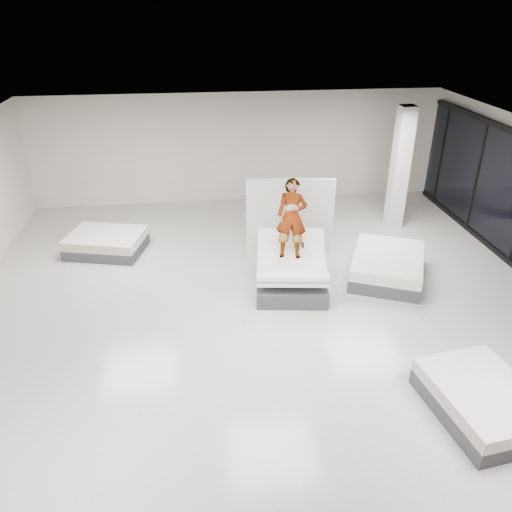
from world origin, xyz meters
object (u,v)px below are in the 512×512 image
object	(u,v)px
flat_bed_right_near	(482,401)
column	(400,168)
hero_bed	(291,272)
flat_bed_right_far	(387,266)
remote	(303,245)
divider_panel	(290,217)
person	(292,228)
flat_bed_left_far	(106,243)

from	to	relation	value
flat_bed_right_near	column	bearing A→B (deg)	79.66
hero_bed	column	world-z (taller)	column
flat_bed_right_far	remote	bearing A→B (deg)	-173.64
divider_panel	flat_bed_right_near	distance (m)	5.96
person	column	distance (m)	4.23
hero_bed	person	world-z (taller)	person
hero_bed	flat_bed_right_near	bearing A→B (deg)	-62.02
flat_bed_left_far	person	bearing A→B (deg)	-24.20
flat_bed_left_far	column	distance (m)	7.68
divider_panel	flat_bed_right_far	bearing A→B (deg)	-29.91
hero_bed	flat_bed_right_near	world-z (taller)	hero_bed
divider_panel	remote	bearing A→B (deg)	-84.61
column	hero_bed	bearing A→B (deg)	-139.51
flat_bed_right_far	column	bearing A→B (deg)	66.55
remote	flat_bed_left_far	size ratio (longest dim) A/B	0.07
remote	divider_panel	world-z (taller)	divider_panel
divider_panel	flat_bed_left_far	xyz separation A→B (m)	(-4.41, 0.58, -0.70)
flat_bed_right_near	person	bearing A→B (deg)	115.73
flat_bed_left_far	column	world-z (taller)	column
remote	divider_panel	bearing A→B (deg)	96.45
remote	divider_panel	size ratio (longest dim) A/B	0.07
remote	flat_bed_right_near	world-z (taller)	remote
divider_panel	flat_bed_right_near	bearing A→B (deg)	-64.62
divider_panel	flat_bed_left_far	size ratio (longest dim) A/B	1.03
remote	column	distance (m)	4.37
divider_panel	hero_bed	bearing A→B (deg)	-92.17
flat_bed_left_far	column	size ratio (longest dim) A/B	0.63
hero_bed	flat_bed_right_near	size ratio (longest dim) A/B	1.08
hero_bed	divider_panel	size ratio (longest dim) A/B	1.02
divider_panel	person	bearing A→B (deg)	-92.43
remote	hero_bed	bearing A→B (deg)	172.11
person	flat_bed_left_far	bearing A→B (deg)	163.88
flat_bed_right_near	column	size ratio (longest dim) A/B	0.61
divider_panel	flat_bed_right_far	xyz separation A→B (m)	(1.94, -1.46, -0.67)
column	flat_bed_left_far	bearing A→B (deg)	-174.79
remote	flat_bed_left_far	world-z (taller)	remote
divider_panel	column	world-z (taller)	column
flat_bed_left_far	remote	bearing A→B (deg)	-27.41
divider_panel	column	size ratio (longest dim) A/B	0.64
remote	flat_bed_left_far	distance (m)	4.97
remote	column	size ratio (longest dim) A/B	0.04
remote	column	bearing A→B (deg)	51.02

